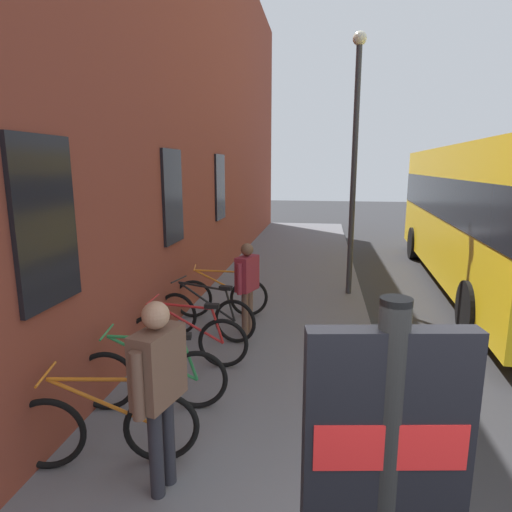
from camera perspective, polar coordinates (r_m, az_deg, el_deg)
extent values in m
plane|color=#2D2D30|center=(8.44, 21.66, -9.36)|extent=(60.00, 60.00, 0.00)
cube|color=slate|center=(10.12, 3.73, -4.69)|extent=(24.00, 3.50, 0.12)
cube|color=brown|center=(11.17, -6.66, 19.79)|extent=(22.00, 0.60, 9.00)
cube|color=black|center=(4.50, -25.89, 3.97)|extent=(0.90, 0.06, 1.60)
cube|color=black|center=(7.63, -10.91, 7.64)|extent=(0.90, 0.06, 1.60)
cube|color=black|center=(10.99, -4.77, 8.99)|extent=(0.90, 0.06, 1.60)
torus|color=black|center=(4.77, -25.76, -20.28)|extent=(0.24, 0.71, 0.72)
torus|color=black|center=(4.53, -12.27, -21.11)|extent=(0.24, 0.71, 0.72)
cylinder|color=orange|center=(4.47, -19.13, -17.85)|extent=(0.29, 0.99, 0.58)
cylinder|color=orange|center=(4.38, -20.34, -14.94)|extent=(0.25, 0.83, 0.09)
cylinder|color=orange|center=(4.41, -13.44, -18.35)|extent=(0.08, 0.19, 0.51)
cube|color=black|center=(4.28, -14.66, -14.95)|extent=(0.15, 0.22, 0.06)
cylinder|color=orange|center=(4.47, -25.84, -13.76)|extent=(0.47, 0.14, 0.02)
torus|color=black|center=(5.50, -19.08, -15.24)|extent=(0.19, 0.72, 0.72)
torus|color=black|center=(5.29, -7.74, -15.78)|extent=(0.19, 0.72, 0.72)
cylinder|color=#267F3F|center=(5.25, -13.40, -12.92)|extent=(0.22, 1.01, 0.58)
cylinder|color=#267F3F|center=(5.17, -14.36, -10.36)|extent=(0.19, 0.84, 0.09)
cylinder|color=#267F3F|center=(5.19, -8.66, -13.31)|extent=(0.07, 0.19, 0.51)
cube|color=black|center=(5.09, -9.62, -10.33)|extent=(0.13, 0.21, 0.06)
cylinder|color=#267F3F|center=(5.25, -18.99, -9.41)|extent=(0.48, 0.11, 0.02)
torus|color=black|center=(6.51, -13.58, -10.58)|extent=(0.08, 0.72, 0.72)
torus|color=black|center=(6.23, -4.34, -11.32)|extent=(0.08, 0.72, 0.72)
cylinder|color=#B21E1E|center=(6.25, -8.92, -8.67)|extent=(0.06, 1.02, 0.58)
cylinder|color=#B21E1E|center=(6.18, -9.67, -6.45)|extent=(0.06, 0.85, 0.09)
cylinder|color=#B21E1E|center=(6.15, -5.06, -9.13)|extent=(0.04, 0.19, 0.51)
cube|color=black|center=(6.07, -5.81, -6.53)|extent=(0.10, 0.20, 0.06)
cylinder|color=#B21E1E|center=(6.30, -13.41, -5.56)|extent=(0.48, 0.03, 0.02)
torus|color=black|center=(7.49, -10.26, -7.44)|extent=(0.21, 0.72, 0.72)
torus|color=black|center=(7.04, -2.80, -8.54)|extent=(0.21, 0.72, 0.72)
cylinder|color=black|center=(7.15, -6.52, -5.94)|extent=(0.24, 1.00, 0.58)
cylinder|color=black|center=(7.11, -7.11, -3.95)|extent=(0.21, 0.84, 0.09)
cylinder|color=black|center=(6.98, -3.39, -6.54)|extent=(0.07, 0.19, 0.51)
cube|color=black|center=(6.93, -3.99, -4.19)|extent=(0.14, 0.22, 0.06)
cylinder|color=black|center=(7.30, -10.09, -3.04)|extent=(0.47, 0.12, 0.02)
torus|color=black|center=(8.25, -8.27, -5.58)|extent=(0.22, 0.72, 0.72)
torus|color=black|center=(8.24, -0.94, -5.48)|extent=(0.22, 0.72, 0.72)
cylinder|color=orange|center=(8.15, -4.46, -3.69)|extent=(0.26, 1.00, 0.58)
cylinder|color=orange|center=(8.09, -5.02, -1.99)|extent=(0.23, 0.84, 0.09)
cylinder|color=orange|center=(8.16, -1.47, -3.81)|extent=(0.08, 0.19, 0.51)
cube|color=black|center=(8.09, -2.01, -1.84)|extent=(0.14, 0.22, 0.06)
cylinder|color=orange|center=(8.09, -8.04, -1.52)|extent=(0.47, 0.13, 0.02)
cube|color=black|center=(1.70, 16.43, -26.73)|extent=(0.17, 0.56, 1.10)
cube|color=red|center=(1.60, 16.79, -22.09)|extent=(0.17, 0.50, 0.16)
cube|color=yellow|center=(11.61, 28.58, 5.03)|extent=(10.62, 3.06, 3.00)
cube|color=black|center=(11.58, 28.76, 6.79)|extent=(10.41, 3.08, 0.90)
cylinder|color=black|center=(8.35, 26.25, -6.34)|extent=(1.01, 0.30, 1.00)
cylinder|color=black|center=(15.32, 28.87, 1.17)|extent=(1.01, 0.30, 1.00)
cylinder|color=black|center=(14.78, 19.96, 1.60)|extent=(1.01, 0.30, 1.00)
cylinder|color=#26262D|center=(4.12, -12.98, -23.71)|extent=(0.12, 0.12, 0.85)
cylinder|color=#26262D|center=(4.24, -11.48, -22.53)|extent=(0.12, 0.12, 0.85)
cube|color=brown|center=(3.81, -12.71, -13.90)|extent=(0.54, 0.36, 0.64)
sphere|color=tan|center=(3.64, -13.03, -7.58)|extent=(0.23, 0.23, 0.23)
cylinder|color=brown|center=(3.63, -15.31, -16.10)|extent=(0.10, 0.10, 0.57)
cylinder|color=brown|center=(4.03, -10.35, -12.95)|extent=(0.10, 0.10, 0.57)
cylinder|color=brown|center=(7.31, -1.46, -7.54)|extent=(0.11, 0.11, 0.77)
cylinder|color=brown|center=(7.44, -0.85, -7.19)|extent=(0.11, 0.11, 0.77)
cube|color=maroon|center=(7.19, -1.17, -2.30)|extent=(0.50, 0.36, 0.58)
sphere|color=brown|center=(7.10, -1.19, 0.85)|extent=(0.21, 0.21, 0.21)
cylinder|color=maroon|center=(6.98, -2.20, -3.03)|extent=(0.09, 0.09, 0.51)
cylinder|color=maroon|center=(7.41, -0.20, -2.16)|extent=(0.09, 0.09, 0.51)
cylinder|color=#333338|center=(9.61, 12.68, 10.20)|extent=(0.12, 0.12, 5.18)
sphere|color=silver|center=(9.93, 13.46, 26.02)|extent=(0.28, 0.28, 0.28)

